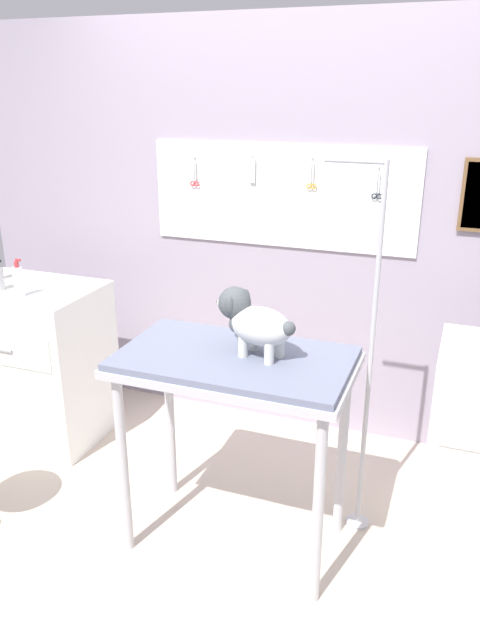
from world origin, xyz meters
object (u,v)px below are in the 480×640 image
object	(u,v)px
dog	(253,321)
shampoo_bottle	(19,281)
grooming_arm	(367,373)
counter_left	(33,361)
grooming_table	(235,379)

from	to	relation	value
dog	shampoo_bottle	size ratio (longest dim) A/B	1.78
grooming_arm	counter_left	bearing A→B (deg)	174.58
grooming_table	grooming_arm	distance (m)	0.58
grooming_arm	shampoo_bottle	distance (m)	1.85
counter_left	dog	bearing A→B (deg)	-16.64
grooming_table	shampoo_bottle	xyz separation A→B (m)	(-1.34, 0.35, 0.17)
grooming_table	dog	bearing A→B (deg)	28.56
shampoo_bottle	grooming_arm	bearing A→B (deg)	-1.40
grooming_arm	shampoo_bottle	bearing A→B (deg)	178.60
grooming_arm	dog	world-z (taller)	grooming_arm
grooming_arm	shampoo_bottle	world-z (taller)	grooming_arm
grooming_arm	dog	size ratio (longest dim) A/B	4.59
grooming_table	dog	xyz separation A→B (m)	(0.07, 0.04, 0.25)
grooming_table	counter_left	distance (m)	1.56
dog	counter_left	world-z (taller)	dog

